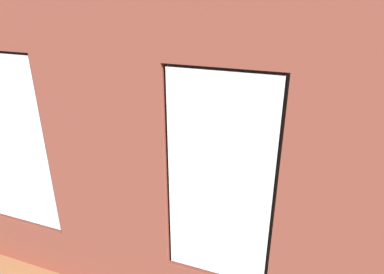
{
  "coord_description": "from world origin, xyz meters",
  "views": [
    {
      "loc": [
        -1.79,
        5.15,
        3.15
      ],
      "look_at": [
        -0.03,
        0.4,
        0.96
      ],
      "focal_mm": 32.0,
      "sensor_mm": 36.0,
      "label": 1
    }
  ],
  "objects_px": {
    "potted_plant_corner_far_left": "(372,272)",
    "potted_plant_foreground_right": "(132,94)",
    "couch_left": "(343,185)",
    "media_console": "(89,132)",
    "potted_plant_beside_window_right": "(26,191)",
    "coffee_table": "(201,162)",
    "candle_jar": "(227,157)",
    "remote_gray": "(174,158)",
    "tv_flatscreen": "(85,104)",
    "potted_plant_between_couches": "(224,217)",
    "papasan_chair": "(230,119)",
    "potted_plant_mid_room_small": "(258,141)",
    "potted_plant_corner_near_left": "(349,129)",
    "table_plant_small": "(193,148)",
    "cup_ceramic": "(205,161)",
    "couch_by_window": "(125,225)"
  },
  "relations": [
    {
      "from": "cup_ceramic",
      "to": "potted_plant_mid_room_small",
      "type": "height_order",
      "value": "cup_ceramic"
    },
    {
      "from": "cup_ceramic",
      "to": "candle_jar",
      "type": "height_order",
      "value": "candle_jar"
    },
    {
      "from": "potted_plant_beside_window_right",
      "to": "media_console",
      "type": "bearing_deg",
      "value": -70.37
    },
    {
      "from": "candle_jar",
      "to": "potted_plant_corner_far_left",
      "type": "distance_m",
      "value": 3.0
    },
    {
      "from": "coffee_table",
      "to": "table_plant_small",
      "type": "xyz_separation_m",
      "value": [
        0.19,
        -0.11,
        0.19
      ]
    },
    {
      "from": "potted_plant_mid_room_small",
      "to": "potted_plant_corner_far_left",
      "type": "bearing_deg",
      "value": 117.46
    },
    {
      "from": "media_console",
      "to": "potted_plant_corner_near_left",
      "type": "bearing_deg",
      "value": -164.21
    },
    {
      "from": "table_plant_small",
      "to": "potted_plant_mid_room_small",
      "type": "relative_size",
      "value": 0.55
    },
    {
      "from": "couch_left",
      "to": "potted_plant_corner_far_left",
      "type": "relative_size",
      "value": 1.59
    },
    {
      "from": "coffee_table",
      "to": "papasan_chair",
      "type": "relative_size",
      "value": 1.34
    },
    {
      "from": "coffee_table",
      "to": "papasan_chair",
      "type": "bearing_deg",
      "value": -89.21
    },
    {
      "from": "tv_flatscreen",
      "to": "potted_plant_between_couches",
      "type": "relative_size",
      "value": 0.78
    },
    {
      "from": "couch_by_window",
      "to": "potted_plant_between_couches",
      "type": "bearing_deg",
      "value": -177.94
    },
    {
      "from": "papasan_chair",
      "to": "potted_plant_corner_far_left",
      "type": "distance_m",
      "value": 4.79
    },
    {
      "from": "remote_gray",
      "to": "papasan_chair",
      "type": "bearing_deg",
      "value": 168.25
    },
    {
      "from": "cup_ceramic",
      "to": "potted_plant_corner_near_left",
      "type": "height_order",
      "value": "potted_plant_corner_near_left"
    },
    {
      "from": "cup_ceramic",
      "to": "papasan_chair",
      "type": "distance_m",
      "value": 2.2
    },
    {
      "from": "candle_jar",
      "to": "potted_plant_corner_near_left",
      "type": "height_order",
      "value": "potted_plant_corner_near_left"
    },
    {
      "from": "coffee_table",
      "to": "potted_plant_foreground_right",
      "type": "relative_size",
      "value": 1.19
    },
    {
      "from": "candle_jar",
      "to": "potted_plant_mid_room_small",
      "type": "xyz_separation_m",
      "value": [
        -0.34,
        -1.1,
        -0.11
      ]
    },
    {
      "from": "table_plant_small",
      "to": "coffee_table",
      "type": "bearing_deg",
      "value": 149.47
    },
    {
      "from": "coffee_table",
      "to": "media_console",
      "type": "height_order",
      "value": "media_console"
    },
    {
      "from": "potted_plant_mid_room_small",
      "to": "potted_plant_corner_far_left",
      "type": "height_order",
      "value": "potted_plant_corner_far_left"
    },
    {
      "from": "couch_by_window",
      "to": "potted_plant_corner_near_left",
      "type": "bearing_deg",
      "value": -124.7
    },
    {
      "from": "couch_by_window",
      "to": "potted_plant_foreground_right",
      "type": "height_order",
      "value": "potted_plant_foreground_right"
    },
    {
      "from": "candle_jar",
      "to": "remote_gray",
      "type": "bearing_deg",
      "value": 18.43
    },
    {
      "from": "table_plant_small",
      "to": "potted_plant_beside_window_right",
      "type": "height_order",
      "value": "potted_plant_beside_window_right"
    },
    {
      "from": "table_plant_small",
      "to": "tv_flatscreen",
      "type": "xyz_separation_m",
      "value": [
        2.67,
        -0.58,
        0.34
      ]
    },
    {
      "from": "remote_gray",
      "to": "potted_plant_corner_near_left",
      "type": "bearing_deg",
      "value": 127.82
    },
    {
      "from": "couch_left",
      "to": "potted_plant_corner_far_left",
      "type": "xyz_separation_m",
      "value": [
        -0.15,
        2.16,
        0.27
      ]
    },
    {
      "from": "table_plant_small",
      "to": "potted_plant_foreground_right",
      "type": "bearing_deg",
      "value": -40.5
    },
    {
      "from": "couch_by_window",
      "to": "remote_gray",
      "type": "relative_size",
      "value": 10.03
    },
    {
      "from": "couch_by_window",
      "to": "potted_plant_corner_far_left",
      "type": "bearing_deg",
      "value": 178.01
    },
    {
      "from": "couch_left",
      "to": "media_console",
      "type": "bearing_deg",
      "value": -98.94
    },
    {
      "from": "coffee_table",
      "to": "media_console",
      "type": "relative_size",
      "value": 1.25
    },
    {
      "from": "table_plant_small",
      "to": "potted_plant_corner_far_left",
      "type": "relative_size",
      "value": 0.24
    },
    {
      "from": "remote_gray",
      "to": "potted_plant_mid_room_small",
      "type": "bearing_deg",
      "value": 138.17
    },
    {
      "from": "potted_plant_between_couches",
      "to": "potted_plant_foreground_right",
      "type": "relative_size",
      "value": 1.11
    },
    {
      "from": "potted_plant_corner_near_left",
      "to": "potted_plant_corner_far_left",
      "type": "bearing_deg",
      "value": 90.03
    },
    {
      "from": "table_plant_small",
      "to": "tv_flatscreen",
      "type": "bearing_deg",
      "value": -12.27
    },
    {
      "from": "potted_plant_corner_far_left",
      "to": "potted_plant_foreground_right",
      "type": "bearing_deg",
      "value": -39.62
    },
    {
      "from": "potted_plant_between_couches",
      "to": "potted_plant_corner_far_left",
      "type": "distance_m",
      "value": 1.56
    },
    {
      "from": "potted_plant_corner_near_left",
      "to": "potted_plant_corner_far_left",
      "type": "distance_m",
      "value": 4.22
    },
    {
      "from": "remote_gray",
      "to": "potted_plant_corner_far_left",
      "type": "height_order",
      "value": "potted_plant_corner_far_left"
    },
    {
      "from": "cup_ceramic",
      "to": "table_plant_small",
      "type": "xyz_separation_m",
      "value": [
        0.3,
        -0.25,
        0.09
      ]
    },
    {
      "from": "cup_ceramic",
      "to": "remote_gray",
      "type": "height_order",
      "value": "cup_ceramic"
    },
    {
      "from": "potted_plant_corner_far_left",
      "to": "couch_left",
      "type": "bearing_deg",
      "value": -86.07
    },
    {
      "from": "potted_plant_beside_window_right",
      "to": "coffee_table",
      "type": "bearing_deg",
      "value": -132.94
    },
    {
      "from": "couch_left",
      "to": "papasan_chair",
      "type": "height_order",
      "value": "couch_left"
    },
    {
      "from": "candle_jar",
      "to": "potted_plant_corner_near_left",
      "type": "bearing_deg",
      "value": -135.13
    }
  ]
}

